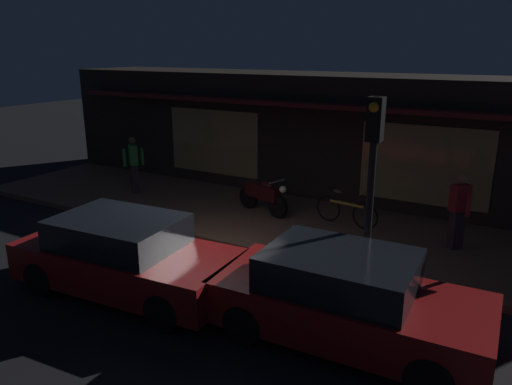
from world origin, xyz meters
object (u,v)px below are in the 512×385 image
Objects in this scene: motorcycle at (264,195)px; parked_car_near at (125,256)px; bicycle_parked at (346,211)px; parked_car_far at (345,299)px; person_photographer at (134,163)px; person_bystander at (459,210)px; traffic_light_pole at (372,167)px.

parked_car_near is (-0.23, -4.79, 0.06)m from motorcycle.
parked_car_far is at bearing -70.59° from bicycle_parked.
motorcycle is 4.34m from person_photographer.
person_photographer is 0.40× the size of parked_car_near.
person_photographer is 1.00× the size of person_bystander.
person_photographer is at bearing 131.66° from parked_car_near.
parked_car_near is at bearing -116.09° from bicycle_parked.
person_photographer and person_bystander have the same top height.
bicycle_parked is at bearing 114.68° from traffic_light_pole.
person_bystander reaches higher than parked_car_near.
traffic_light_pole reaches higher than parked_car_near.
person_photographer is (-6.52, -0.39, 0.52)m from bicycle_parked.
motorcycle is 4.76m from person_bystander.
person_photographer is 8.66m from traffic_light_pole.
parked_car_near is (-4.98, -4.77, -0.32)m from person_bystander.
bicycle_parked is 0.99× the size of person_photographer.
parked_car_near is at bearing -92.80° from motorcycle.
person_photographer reaches higher than parked_car_far.
motorcycle is 0.40× the size of parked_car_far.
parked_car_far reaches higher than motorcycle.
person_photographer is at bearing -178.83° from person_bystander.
person_bystander is 0.40× the size of parked_car_far.
person_bystander is at bearing -4.53° from bicycle_parked.
motorcycle is 1.00× the size of person_bystander.
person_bystander is at bearing 1.17° from person_photographer.
traffic_light_pole is 0.87× the size of parked_car_far.
person_bystander reaches higher than bicycle_parked.
motorcycle is 2.21m from bicycle_parked.
traffic_light_pole reaches higher than bicycle_parked.
traffic_light_pole is (1.51, -3.29, 1.97)m from bicycle_parked.
parked_car_far is at bearing -102.62° from person_bystander.
parked_car_near is at bearing -156.89° from traffic_light_pole.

